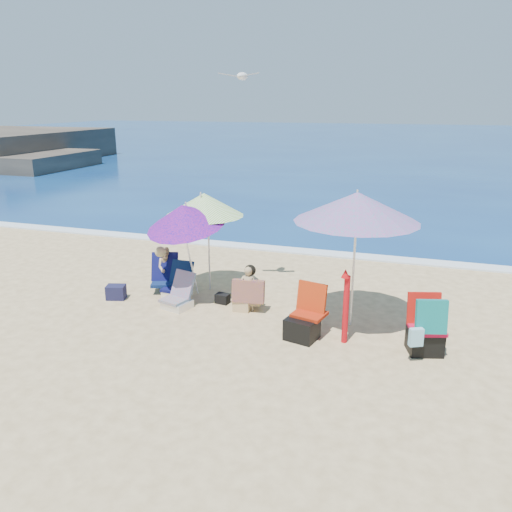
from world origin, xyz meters
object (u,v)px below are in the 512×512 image
(person_center, at_px, (248,289))
(umbrella_blue, at_px, (184,216))
(chair_rainbow, at_px, (178,299))
(furled_umbrella, at_px, (346,303))
(person_left, at_px, (166,268))
(umbrella_turquoise, at_px, (357,207))
(seagull, at_px, (242,76))
(camp_chair_left, at_px, (304,323))
(camp_chair_right, at_px, (425,333))
(umbrella_striped, at_px, (204,204))
(chair_navy, at_px, (178,287))

(person_center, bearing_deg, umbrella_blue, 173.89)
(chair_rainbow, bearing_deg, person_center, 11.26)
(furled_umbrella, xyz_separation_m, person_left, (-3.85, 1.30, -0.24))
(chair_rainbow, bearing_deg, person_left, 128.88)
(umbrella_turquoise, height_order, seagull, seagull)
(umbrella_blue, xyz_separation_m, seagull, (0.92, 0.72, 2.48))
(umbrella_blue, distance_m, seagull, 2.74)
(chair_rainbow, height_order, seagull, seagull)
(camp_chair_left, relative_size, camp_chair_right, 0.94)
(umbrella_turquoise, distance_m, umbrella_striped, 3.12)
(chair_rainbow, bearing_deg, camp_chair_left, -11.58)
(furled_umbrella, bearing_deg, person_left, 161.33)
(umbrella_turquoise, height_order, camp_chair_left, umbrella_turquoise)
(person_left, bearing_deg, person_center, -15.70)
(umbrella_striped, relative_size, camp_chair_right, 2.18)
(umbrella_turquoise, height_order, chair_rainbow, umbrella_turquoise)
(umbrella_striped, height_order, chair_navy, umbrella_striped)
(camp_chair_right, xyz_separation_m, seagull, (-3.51, 1.58, 3.82))
(chair_rainbow, xyz_separation_m, seagull, (0.92, 1.12, 3.99))
(furled_umbrella, bearing_deg, chair_rainbow, 171.36)
(umbrella_striped, bearing_deg, umbrella_blue, -107.31)
(umbrella_blue, relative_size, seagull, 2.76)
(furled_umbrella, bearing_deg, umbrella_striped, 154.50)
(umbrella_turquoise, relative_size, camp_chair_right, 2.59)
(seagull, bearing_deg, chair_rainbow, -129.28)
(person_center, bearing_deg, umbrella_striped, 148.70)
(furled_umbrella, relative_size, camp_chair_left, 1.41)
(chair_navy, bearing_deg, person_center, -9.64)
(chair_navy, height_order, camp_chair_left, camp_chair_left)
(camp_chair_right, relative_size, seagull, 1.27)
(furled_umbrella, height_order, chair_rainbow, furled_umbrella)
(furled_umbrella, bearing_deg, person_center, 158.33)
(umbrella_striped, relative_size, chair_navy, 3.09)
(umbrella_striped, height_order, umbrella_blue, umbrella_blue)
(person_left, bearing_deg, umbrella_turquoise, -8.73)
(camp_chair_left, height_order, camp_chair_right, camp_chair_right)
(umbrella_turquoise, height_order, furled_umbrella, umbrella_turquoise)
(chair_rainbow, bearing_deg, umbrella_blue, 89.82)
(camp_chair_right, bearing_deg, person_center, 166.85)
(furled_umbrella, distance_m, seagull, 4.45)
(umbrella_turquoise, bearing_deg, person_left, 171.27)
(person_left, bearing_deg, chair_rainbow, -51.12)
(umbrella_striped, relative_size, camp_chair_left, 2.33)
(chair_rainbow, height_order, camp_chair_right, camp_chair_right)
(umbrella_blue, relative_size, furled_umbrella, 1.64)
(chair_rainbow, relative_size, camp_chair_left, 0.77)
(umbrella_blue, bearing_deg, person_left, 147.89)
(umbrella_striped, distance_m, camp_chair_right, 4.71)
(furled_umbrella, height_order, seagull, seagull)
(umbrella_turquoise, height_order, person_left, umbrella_turquoise)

